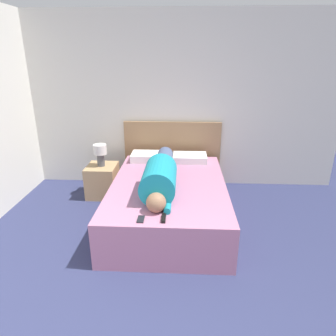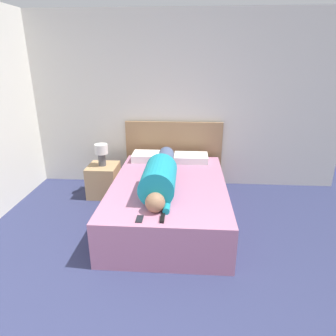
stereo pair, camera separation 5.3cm
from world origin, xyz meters
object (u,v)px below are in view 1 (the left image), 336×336
at_px(person_lying, 160,175).
at_px(tv_remote, 164,218).
at_px(pillow_near_headboard, 149,157).
at_px(pillow_second, 190,158).
at_px(nightstand, 103,180).
at_px(cell_phone, 141,219).
at_px(table_lamp, 100,153).
at_px(bed, 169,201).

distance_m(person_lying, tv_remote, 0.74).
xyz_separation_m(pillow_near_headboard, pillow_second, (0.60, 0.00, -0.01)).
bearing_deg(nightstand, cell_phone, -63.04).
bearing_deg(tv_remote, pillow_near_headboard, 100.81).
relative_size(table_lamp, cell_phone, 2.47).
bearing_deg(bed, pillow_second, 71.71).
relative_size(nightstand, table_lamp, 1.45).
height_order(pillow_near_headboard, pillow_second, pillow_near_headboard).
distance_m(pillow_near_headboard, pillow_second, 0.60).
height_order(bed, nightstand, bed).
height_order(nightstand, person_lying, person_lying).
bearing_deg(pillow_near_headboard, cell_phone, -86.34).
bearing_deg(bed, pillow_near_headboard, 111.83).
relative_size(pillow_near_headboard, cell_phone, 3.99).
distance_m(bed, tv_remote, 0.93).
bearing_deg(pillow_second, nightstand, -172.61).
height_order(nightstand, table_lamp, table_lamp).
bearing_deg(tv_remote, person_lying, 96.59).
relative_size(nightstand, pillow_near_headboard, 0.90).
bearing_deg(bed, person_lying, -118.00).
relative_size(bed, pillow_near_headboard, 4.00).
distance_m(person_lying, pillow_second, 1.06).
bearing_deg(person_lying, nightstand, 138.42).
relative_size(table_lamp, pillow_near_headboard, 0.62).
xyz_separation_m(pillow_near_headboard, cell_phone, (0.11, -1.73, -0.05)).
bearing_deg(pillow_near_headboard, person_lying, -76.19).
height_order(person_lying, cell_phone, person_lying).
bearing_deg(nightstand, pillow_second, 7.39).
xyz_separation_m(bed, table_lamp, (-1.02, 0.66, 0.42)).
distance_m(table_lamp, pillow_near_headboard, 0.71).
distance_m(bed, pillow_near_headboard, 0.94).
distance_m(nightstand, table_lamp, 0.43).
bearing_deg(cell_phone, tv_remote, 4.52).
height_order(nightstand, pillow_near_headboard, pillow_near_headboard).
height_order(person_lying, pillow_near_headboard, person_lying).
bearing_deg(table_lamp, pillow_second, 7.39).
distance_m(table_lamp, cell_phone, 1.76).
relative_size(person_lying, pillow_near_headboard, 3.18).
xyz_separation_m(tv_remote, cell_phone, (-0.22, -0.02, -0.01)).
bearing_deg(tv_remote, table_lamp, 123.19).
xyz_separation_m(bed, pillow_second, (0.27, 0.83, 0.30)).
height_order(bed, pillow_near_headboard, pillow_near_headboard).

